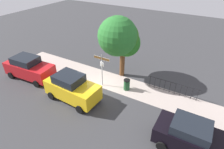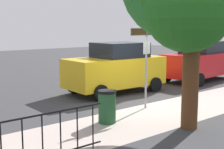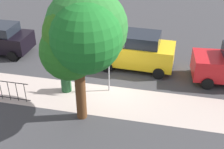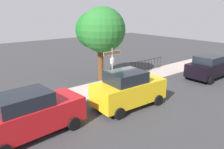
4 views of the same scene
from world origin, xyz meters
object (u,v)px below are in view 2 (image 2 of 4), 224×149
Objects in this scene: street_sign at (146,48)px; car_red at (200,61)px; car_yellow at (116,68)px; trash_bin at (107,106)px.

street_sign is 7.04m from car_red.
street_sign is 3.13m from car_yellow.
car_red is 4.90× the size of trash_bin.
car_yellow is at bearing -9.07° from car_red.
car_yellow is 4.52× the size of trash_bin.
street_sign is at bearing 72.10° from car_yellow.
car_red is (-6.56, -2.32, -1.06)m from street_sign.
street_sign is at bearing -166.99° from trash_bin.
street_sign reaches higher than car_red.
street_sign is 0.68× the size of car_yellow.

